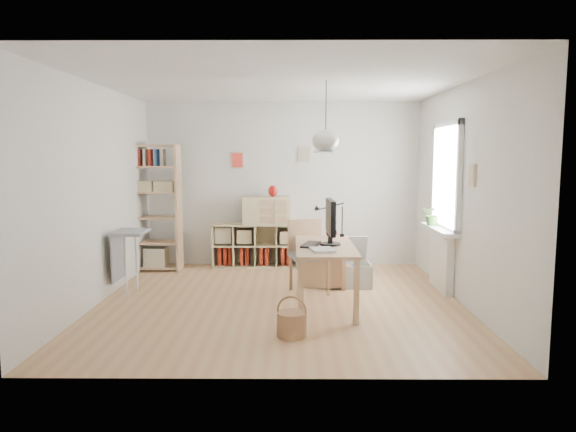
{
  "coord_description": "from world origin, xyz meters",
  "views": [
    {
      "loc": [
        0.15,
        -6.28,
        1.83
      ],
      "look_at": [
        0.1,
        0.3,
        1.05
      ],
      "focal_mm": 32.0,
      "sensor_mm": 36.0,
      "label": 1
    }
  ],
  "objects_px": {
    "desk": "(325,253)",
    "monitor": "(330,220)",
    "chair": "(308,251)",
    "storage_chest": "(348,270)",
    "tall_bookshelf": "(154,202)",
    "drawer_chest": "(266,210)",
    "cube_shelf": "(254,248)"
  },
  "relations": [
    {
      "from": "tall_bookshelf",
      "to": "monitor",
      "type": "bearing_deg",
      "value": -36.35
    },
    {
      "from": "tall_bookshelf",
      "to": "storage_chest",
      "type": "bearing_deg",
      "value": -17.47
    },
    {
      "from": "tall_bookshelf",
      "to": "storage_chest",
      "type": "height_order",
      "value": "tall_bookshelf"
    },
    {
      "from": "tall_bookshelf",
      "to": "drawer_chest",
      "type": "distance_m",
      "value": 1.79
    },
    {
      "from": "cube_shelf",
      "to": "desk",
      "type": "bearing_deg",
      "value": -65.39
    },
    {
      "from": "desk",
      "to": "monitor",
      "type": "xyz_separation_m",
      "value": [
        0.07,
        -0.0,
        0.4
      ]
    },
    {
      "from": "desk",
      "to": "cube_shelf",
      "type": "bearing_deg",
      "value": 114.61
    },
    {
      "from": "cube_shelf",
      "to": "monitor",
      "type": "bearing_deg",
      "value": -64.03
    },
    {
      "from": "monitor",
      "to": "drawer_chest",
      "type": "relative_size",
      "value": 0.82
    },
    {
      "from": "cube_shelf",
      "to": "monitor",
      "type": "distance_m",
      "value": 2.6
    },
    {
      "from": "tall_bookshelf",
      "to": "drawer_chest",
      "type": "relative_size",
      "value": 2.59
    },
    {
      "from": "storage_chest",
      "to": "drawer_chest",
      "type": "relative_size",
      "value": 0.92
    },
    {
      "from": "cube_shelf",
      "to": "tall_bookshelf",
      "type": "bearing_deg",
      "value": -169.81
    },
    {
      "from": "desk",
      "to": "drawer_chest",
      "type": "bearing_deg",
      "value": 110.57
    },
    {
      "from": "chair",
      "to": "storage_chest",
      "type": "relative_size",
      "value": 1.36
    },
    {
      "from": "chair",
      "to": "storage_chest",
      "type": "bearing_deg",
      "value": 17.22
    },
    {
      "from": "chair",
      "to": "drawer_chest",
      "type": "bearing_deg",
      "value": 96.9
    },
    {
      "from": "desk",
      "to": "tall_bookshelf",
      "type": "bearing_deg",
      "value": 142.99
    },
    {
      "from": "chair",
      "to": "storage_chest",
      "type": "height_order",
      "value": "chair"
    },
    {
      "from": "monitor",
      "to": "desk",
      "type": "bearing_deg",
      "value": 176.46
    },
    {
      "from": "desk",
      "to": "tall_bookshelf",
      "type": "height_order",
      "value": "tall_bookshelf"
    },
    {
      "from": "monitor",
      "to": "cube_shelf",
      "type": "bearing_deg",
      "value": 114.0
    },
    {
      "from": "desk",
      "to": "storage_chest",
      "type": "relative_size",
      "value": 2.12
    },
    {
      "from": "chair",
      "to": "desk",
      "type": "bearing_deg",
      "value": -88.99
    },
    {
      "from": "storage_chest",
      "to": "drawer_chest",
      "type": "distance_m",
      "value": 1.85
    },
    {
      "from": "cube_shelf",
      "to": "storage_chest",
      "type": "xyz_separation_m",
      "value": [
        1.42,
        -1.22,
        -0.08
      ]
    },
    {
      "from": "cube_shelf",
      "to": "chair",
      "type": "height_order",
      "value": "chair"
    },
    {
      "from": "chair",
      "to": "monitor",
      "type": "bearing_deg",
      "value": -83.77
    },
    {
      "from": "cube_shelf",
      "to": "tall_bookshelf",
      "type": "height_order",
      "value": "tall_bookshelf"
    },
    {
      "from": "desk",
      "to": "tall_bookshelf",
      "type": "relative_size",
      "value": 0.75
    },
    {
      "from": "storage_chest",
      "to": "drawer_chest",
      "type": "xyz_separation_m",
      "value": [
        -1.22,
        1.18,
        0.72
      ]
    },
    {
      "from": "monitor",
      "to": "tall_bookshelf",
      "type": "bearing_deg",
      "value": 141.68
    }
  ]
}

